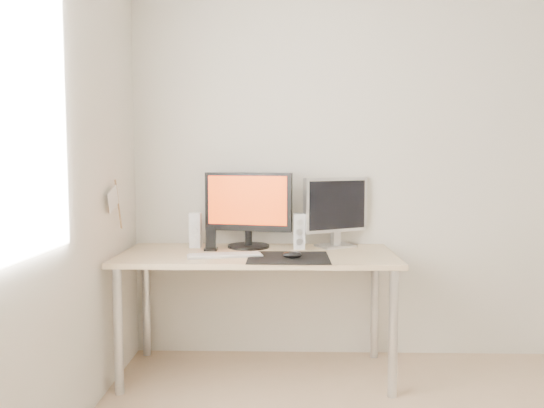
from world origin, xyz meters
name	(u,v)px	position (x,y,z in m)	size (l,w,h in m)	color
wall_back	(404,164)	(0.00, 1.75, 1.25)	(3.50, 3.50, 0.00)	silver
mousepad	(288,258)	(-0.75, 1.23, 0.73)	(0.45, 0.40, 0.00)	black
mouse	(292,255)	(-0.73, 1.20, 0.75)	(0.11, 0.06, 0.04)	black
desk	(257,266)	(-0.93, 1.38, 0.65)	(1.60, 0.70, 0.73)	#D1B587
main_monitor	(248,207)	(-1.00, 1.56, 0.98)	(0.55, 0.31, 0.47)	black
second_monitor	(336,209)	(-0.45, 1.61, 0.97)	(0.41, 0.25, 0.43)	silver
speaker_left	(196,230)	(-1.33, 1.57, 0.84)	(0.07, 0.08, 0.22)	silver
speaker_right	(299,231)	(-0.68, 1.54, 0.84)	(0.07, 0.08, 0.22)	silver
keyboard	(225,255)	(-1.11, 1.26, 0.74)	(0.44, 0.21, 0.02)	silver
phone_dock	(211,243)	(-1.21, 1.45, 0.77)	(0.08, 0.07, 0.14)	black
pennant	(115,200)	(-1.72, 1.24, 1.05)	(0.01, 0.23, 0.29)	#A57F54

